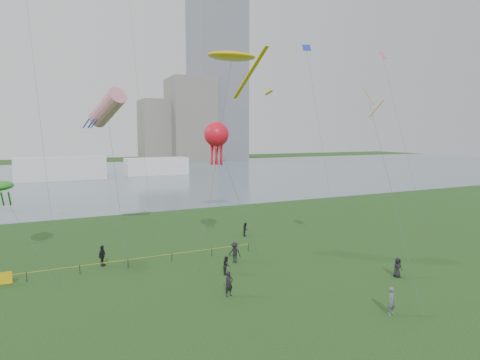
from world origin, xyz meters
name	(u,v)px	position (x,y,z in m)	size (l,w,h in m)	color
ground_plane	(306,319)	(0.00, 0.00, 0.00)	(400.00, 400.00, 0.00)	#163811
lake	(107,176)	(0.00, 100.00, 0.02)	(400.00, 120.00, 0.08)	slate
tower	(217,36)	(62.00, 168.00, 60.00)	(24.00, 24.00, 120.00)	slate
building_mid	(190,120)	(46.00, 162.00, 19.00)	(20.00, 20.00, 38.00)	slate
building_low	(158,130)	(32.00, 168.00, 14.00)	(16.00, 18.00, 28.00)	slate
pavilion_left	(61,168)	(-12.00, 95.00, 3.00)	(22.00, 8.00, 6.00)	silver
pavilion_right	(156,166)	(14.00, 98.00, 2.50)	(18.00, 7.00, 5.00)	white
fence	(52,272)	(-14.72, 15.16, 0.55)	(24.07, 0.07, 1.05)	black
kite_flyer	(392,301)	(5.41, -1.88, 0.95)	(0.69, 0.45, 1.89)	#57595E
spectator_a	(227,265)	(-1.30, 9.91, 0.78)	(0.76, 0.59, 1.56)	black
spectator_b	(235,252)	(0.60, 12.43, 0.96)	(1.25, 0.72, 1.93)	black
spectator_c	(102,256)	(-10.61, 16.68, 0.95)	(1.11, 0.46, 1.90)	black
spectator_d	(398,268)	(11.28, 3.18, 0.82)	(0.80, 0.52, 1.64)	black
spectator_f	(229,284)	(-3.00, 5.56, 0.93)	(0.68, 0.45, 1.86)	black
spectator_g	(246,229)	(5.88, 20.91, 0.79)	(0.76, 0.59, 1.57)	black
kite_stingray	(232,57)	(3.40, 19.12, 19.97)	(9.82, 10.51, 20.46)	#3F3F42
kite_windsock	(107,108)	(-9.11, 21.37, 14.44)	(4.28, 8.95, 16.38)	#3F3F42
kite_creature	(0,186)	(-18.71, 21.60, 7.16)	(5.55, 11.19, 7.61)	#3F3F42
kite_octopus	(216,135)	(-0.12, 14.96, 11.78)	(4.89, 2.69, 13.02)	#3F3F42
kite_delta	(372,106)	(9.52, 4.97, 14.12)	(3.46, 9.33, 15.49)	#3F3F42
small_kites	(179,13)	(-2.38, 18.95, 23.63)	(43.20, 12.64, 10.32)	#1933B2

